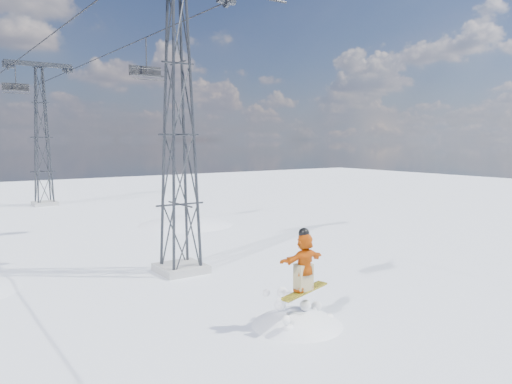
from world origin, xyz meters
TOP-DOWN VIEW (x-y plane):
  - ground at (0.00, 0.00)m, footprint 120.00×120.00m
  - lift_tower_near at (0.80, 8.00)m, footprint 5.20×1.80m
  - lift_tower_far at (0.80, 33.00)m, footprint 5.20×1.80m
  - haul_cables at (0.80, 19.50)m, footprint 4.46×51.00m
  - snowboarder_jump at (0.98, 0.84)m, footprint 4.40×4.40m
  - lift_chair_mid at (3.00, 16.50)m, footprint 1.85×0.53m
  - lift_chair_far at (-1.40, 30.04)m, footprint 1.81×0.52m

SIDE VIEW (x-z plane):
  - snowboarder_jump at x=0.98m, z-range -5.05..1.78m
  - ground at x=0.00m, z-range 0.00..0.00m
  - lift_tower_near at x=0.80m, z-range -0.24..11.18m
  - lift_tower_far at x=0.80m, z-range -0.24..11.18m
  - lift_chair_mid at x=3.00m, z-range 7.86..10.16m
  - lift_chair_far at x=-1.40m, z-range 7.93..10.18m
  - haul_cables at x=0.80m, z-range 10.82..10.88m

